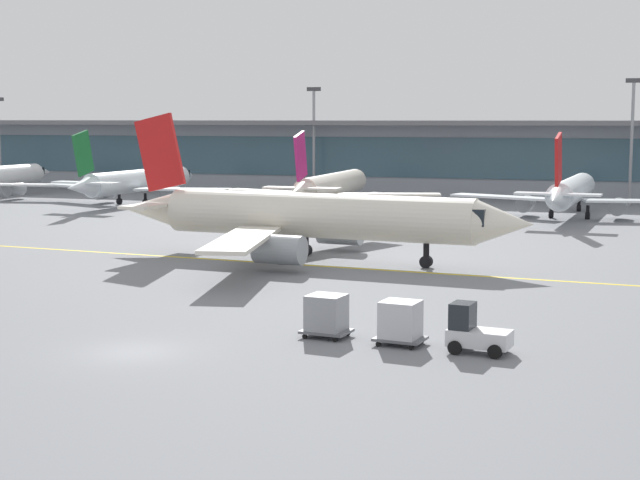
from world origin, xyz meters
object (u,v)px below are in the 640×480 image
baggage_tug (474,332)px  taxiing_regional_jet (313,217)px  gate_airplane_1 (138,182)px  gate_airplane_2 (331,186)px  cargo_dolly_trailing (326,314)px  cargo_dolly_lead (400,321)px  gate_airplane_3 (571,192)px  apron_light_mast_1 (314,136)px  apron_light_mast_2 (632,136)px

baggage_tug → taxiing_regional_jet: bearing=129.7°
gate_airplane_1 → baggage_tug: gate_airplane_1 is taller
gate_airplane_2 → cargo_dolly_trailing: 61.50m
taxiing_regional_jet → cargo_dolly_trailing: 23.90m
taxiing_regional_jet → baggage_tug: size_ratio=11.24×
cargo_dolly_lead → gate_airplane_2: bearing=117.1°
gate_airplane_1 → gate_airplane_3: bearing=-86.4°
cargo_dolly_trailing → apron_light_mast_1: bearing=115.8°
cargo_dolly_lead → apron_light_mast_1: (-29.74, 77.85, 6.52)m
taxiing_regional_jet → cargo_dolly_trailing: bearing=-65.4°
baggage_tug → cargo_dolly_lead: 3.33m
cargo_dolly_lead → cargo_dolly_trailing: size_ratio=1.00×
gate_airplane_2 → gate_airplane_3: bearing=-90.5°
apron_light_mast_1 → gate_airplane_3: bearing=-29.3°
taxiing_regional_jet → apron_light_mast_1: size_ratio=2.24×
gate_airplane_2 → taxiing_regional_jet: bearing=-165.0°
gate_airplane_2 → baggage_tug: 64.62m
gate_airplane_1 → cargo_dolly_lead: (45.23, -59.79, -1.54)m
gate_airplane_2 → cargo_dolly_trailing: (18.08, -58.77, -1.54)m
apron_light_mast_2 → gate_airplane_1: bearing=-163.8°
gate_airplane_1 → apron_light_mast_1: apron_light_mast_1 is taller
baggage_tug → apron_light_mast_2: bearing=92.8°
gate_airplane_1 → taxiing_regional_jet: 49.96m
cargo_dolly_trailing → taxiing_regional_jet: bearing=116.9°
taxiing_regional_jet → gate_airplane_1: bearing=137.0°
baggage_tug → cargo_dolly_trailing: (-6.82, 0.84, 0.16)m
taxiing_regional_jet → apron_light_mast_2: (20.55, 52.66, 4.78)m
gate_airplane_2 → taxiing_regional_jet: size_ratio=0.84×
gate_airplane_2 → cargo_dolly_trailing: gate_airplane_2 is taller
apron_light_mast_2 → gate_airplane_2: bearing=-151.9°
cargo_dolly_trailing → apron_light_mast_2: size_ratio=0.16×
apron_light_mast_1 → apron_light_mast_2: 38.75m
taxiing_regional_jet → apron_light_mast_2: 56.73m
gate_airplane_2 → taxiing_regional_jet: taxiing_regional_jet is taller
baggage_tug → apron_light_mast_1: apron_light_mast_1 is taller
gate_airplane_2 → baggage_tug: (24.89, -59.61, -1.70)m
gate_airplane_1 → taxiing_regional_jet: size_ratio=0.84×
gate_airplane_1 → apron_light_mast_2: (54.17, 15.71, 5.26)m
baggage_tug → cargo_dolly_lead: baggage_tug is taller
gate_airplane_1 → gate_airplane_3: (48.72, -0.62, 0.00)m
apron_light_mast_1 → baggage_tug: bearing=-67.1°
gate_airplane_1 → taxiing_regional_jet: bearing=-133.4°
gate_airplane_3 → taxiing_regional_jet: 39.35m
gate_airplane_1 → gate_airplane_3: size_ratio=1.00×
gate_airplane_3 → apron_light_mast_2: 18.00m
gate_airplane_1 → baggage_tug: bearing=-136.8°
gate_airplane_3 → taxiing_regional_jet: bearing=160.8°
taxiing_regional_jet → cargo_dolly_lead: 25.70m
gate_airplane_3 → baggage_tug: gate_airplane_3 is taller
taxiing_regional_jet → apron_light_mast_2: bearing=73.4°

